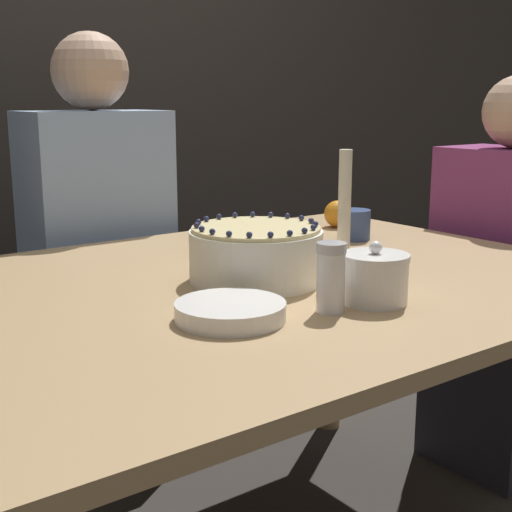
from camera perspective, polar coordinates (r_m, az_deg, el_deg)
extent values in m
cube|color=#38332D|center=(2.71, -18.86, 16.19)|extent=(8.00, 0.05, 2.60)
cube|color=tan|center=(1.50, -0.19, -2.40)|extent=(1.49, 1.11, 0.03)
cylinder|color=tan|center=(2.39, 6.05, -5.82)|extent=(0.07, 0.07, 0.70)
cylinder|color=white|center=(1.46, 0.00, 0.00)|extent=(0.27, 0.27, 0.11)
cylinder|color=beige|center=(1.45, 0.00, 2.21)|extent=(0.26, 0.26, 0.01)
sphere|color=#23284C|center=(1.52, 3.65, 3.06)|extent=(0.01, 0.01, 0.01)
sphere|color=#23284C|center=(1.55, 2.53, 3.23)|extent=(0.01, 0.01, 0.01)
sphere|color=#23284C|center=(1.56, 1.18, 3.33)|extent=(0.01, 0.01, 0.01)
sphere|color=#23284C|center=(1.57, -0.27, 3.36)|extent=(0.01, 0.01, 0.01)
sphere|color=#23284C|center=(1.56, -1.70, 3.30)|extent=(0.01, 0.01, 0.01)
sphere|color=#23284C|center=(1.54, -2.98, 3.18)|extent=(0.01, 0.01, 0.01)
sphere|color=#23284C|center=(1.51, -3.99, 2.98)|extent=(0.01, 0.01, 0.01)
sphere|color=#23284C|center=(1.48, -4.62, 2.74)|extent=(0.01, 0.01, 0.01)
sphere|color=#23284C|center=(1.44, -4.78, 2.47)|extent=(0.01, 0.01, 0.01)
sphere|color=#23284C|center=(1.40, -4.41, 2.20)|extent=(0.01, 0.01, 0.01)
sphere|color=#23284C|center=(1.37, -3.51, 1.96)|extent=(0.01, 0.01, 0.01)
sphere|color=#23284C|center=(1.34, -2.17, 1.79)|extent=(0.01, 0.01, 0.01)
sphere|color=#23284C|center=(1.33, -0.54, 1.71)|extent=(0.01, 0.01, 0.01)
sphere|color=#23284C|center=(1.33, 1.17, 1.73)|extent=(0.01, 0.01, 0.01)
sphere|color=#23284C|center=(1.35, 2.72, 1.85)|extent=(0.01, 0.01, 0.01)
sphere|color=#23284C|center=(1.38, 3.91, 2.05)|extent=(0.01, 0.01, 0.01)
sphere|color=#23284C|center=(1.41, 4.61, 2.30)|extent=(0.01, 0.01, 0.01)
sphere|color=#23284C|center=(1.45, 4.78, 2.57)|extent=(0.01, 0.01, 0.01)
sphere|color=#23284C|center=(1.49, 4.43, 2.84)|extent=(0.01, 0.01, 0.01)
cylinder|color=white|center=(1.33, 9.46, -2.03)|extent=(0.12, 0.12, 0.08)
cylinder|color=white|center=(1.32, 9.53, -0.09)|extent=(0.13, 0.13, 0.01)
sphere|color=white|center=(1.32, 9.56, 0.68)|extent=(0.02, 0.02, 0.02)
cylinder|color=white|center=(1.26, 6.00, -2.13)|extent=(0.05, 0.05, 0.11)
cylinder|color=silver|center=(1.24, 6.07, 0.66)|extent=(0.05, 0.05, 0.02)
cylinder|color=white|center=(1.22, -2.06, -4.99)|extent=(0.19, 0.19, 0.01)
cylinder|color=white|center=(1.22, -2.06, -4.63)|extent=(0.19, 0.19, 0.01)
cylinder|color=white|center=(1.21, -2.07, -4.27)|extent=(0.19, 0.19, 0.01)
cylinder|color=white|center=(1.21, -2.07, -3.90)|extent=(0.19, 0.19, 0.01)
cylinder|color=tan|center=(1.59, 6.96, -0.72)|extent=(0.06, 0.06, 0.02)
cylinder|color=silver|center=(1.56, 7.09, 3.98)|extent=(0.03, 0.03, 0.25)
cylinder|color=#384C7F|center=(1.92, 7.88, 2.50)|extent=(0.08, 0.08, 0.08)
sphere|color=orange|center=(2.10, 6.53, 3.37)|extent=(0.08, 0.08, 0.08)
cube|color=#2D2D38|center=(2.27, -11.95, -10.33)|extent=(0.34, 0.34, 0.45)
cube|color=#99B7E0|center=(2.12, -12.59, 3.00)|extent=(0.40, 0.24, 0.61)
sphere|color=#D8AD8C|center=(2.10, -13.14, 14.21)|extent=(0.22, 0.22, 0.22)
cube|color=#2D2D38|center=(2.33, 18.77, -10.12)|extent=(0.34, 0.34, 0.45)
cube|color=#8C3872|center=(2.20, 19.64, 1.48)|extent=(0.24, 0.40, 0.51)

